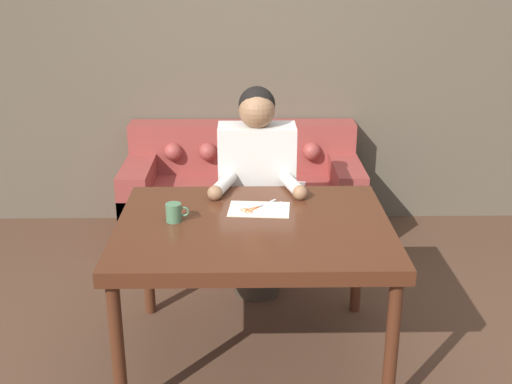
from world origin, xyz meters
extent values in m
plane|color=#4C3323|center=(0.00, 0.00, 0.00)|extent=(16.00, 16.00, 0.00)
cube|color=brown|center=(0.00, 2.02, 1.30)|extent=(8.00, 0.06, 2.60)
cube|color=#472314|center=(-0.10, 0.13, 0.72)|extent=(1.31, 1.02, 0.07)
cylinder|color=#472314|center=(-0.69, -0.32, 0.34)|extent=(0.06, 0.06, 0.68)
cylinder|color=#472314|center=(0.50, -0.32, 0.34)|extent=(0.06, 0.06, 0.68)
cylinder|color=#472314|center=(-0.69, 0.58, 0.34)|extent=(0.06, 0.06, 0.68)
cylinder|color=#472314|center=(0.50, 0.58, 0.34)|extent=(0.06, 0.06, 0.68)
cube|color=brown|center=(-0.16, 1.58, 0.22)|extent=(1.65, 0.78, 0.44)
cube|color=brown|center=(-0.16, 1.86, 0.62)|extent=(1.65, 0.22, 0.36)
cube|color=brown|center=(-0.88, 1.58, 0.30)|extent=(0.20, 0.78, 0.60)
cube|color=brown|center=(0.57, 1.58, 0.30)|extent=(0.20, 0.78, 0.60)
sphere|color=brown|center=(-0.66, 1.73, 0.62)|extent=(0.13, 0.13, 0.13)
sphere|color=brown|center=(-0.41, 1.73, 0.62)|extent=(0.13, 0.13, 0.13)
sphere|color=brown|center=(-0.16, 1.73, 0.62)|extent=(0.13, 0.13, 0.13)
sphere|color=brown|center=(0.09, 1.73, 0.62)|extent=(0.13, 0.13, 0.13)
sphere|color=brown|center=(0.34, 1.73, 0.62)|extent=(0.13, 0.13, 0.13)
cube|color=white|center=(0.09, 1.48, 0.44)|extent=(0.40, 0.32, 0.00)
cylinder|color=#33281E|center=(-0.07, 0.81, 0.24)|extent=(0.28, 0.28, 0.47)
cube|color=beige|center=(-0.07, 0.81, 0.76)|extent=(0.44, 0.22, 0.58)
sphere|color=#896042|center=(-0.07, 0.79, 1.14)|extent=(0.20, 0.20, 0.20)
sphere|color=black|center=(-0.07, 0.82, 1.17)|extent=(0.21, 0.21, 0.21)
cylinder|color=beige|center=(-0.26, 0.57, 0.79)|extent=(0.14, 0.27, 0.07)
sphere|color=#896042|center=(-0.29, 0.44, 0.79)|extent=(0.08, 0.08, 0.08)
cylinder|color=beige|center=(0.12, 0.57, 0.79)|extent=(0.13, 0.27, 0.07)
sphere|color=#896042|center=(0.15, 0.44, 0.79)|extent=(0.08, 0.08, 0.08)
cube|color=beige|center=(-0.07, 0.29, 0.75)|extent=(0.32, 0.23, 0.00)
cube|color=silver|center=(-0.02, 0.38, 0.75)|extent=(0.09, 0.11, 0.00)
cube|color=#D1511E|center=(-0.09, 0.29, 0.75)|extent=(0.06, 0.07, 0.00)
torus|color=#D1511E|center=(-0.12, 0.26, 0.75)|extent=(0.04, 0.04, 0.01)
cube|color=silver|center=(-0.01, 0.36, 0.75)|extent=(0.12, 0.08, 0.00)
cube|color=#D1511E|center=(-0.10, 0.30, 0.75)|extent=(0.08, 0.05, 0.00)
torus|color=#D1511E|center=(-0.14, 0.28, 0.75)|extent=(0.04, 0.04, 0.01)
cylinder|color=silver|center=(-0.06, 0.33, 0.75)|extent=(0.01, 0.01, 0.01)
cylinder|color=#47704C|center=(-0.48, 0.15, 0.80)|extent=(0.08, 0.08, 0.09)
torus|color=#47704C|center=(-0.43, 0.15, 0.80)|extent=(0.05, 0.01, 0.05)
camera|label=1|loc=(-0.13, -2.69, 1.96)|focal=45.00mm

